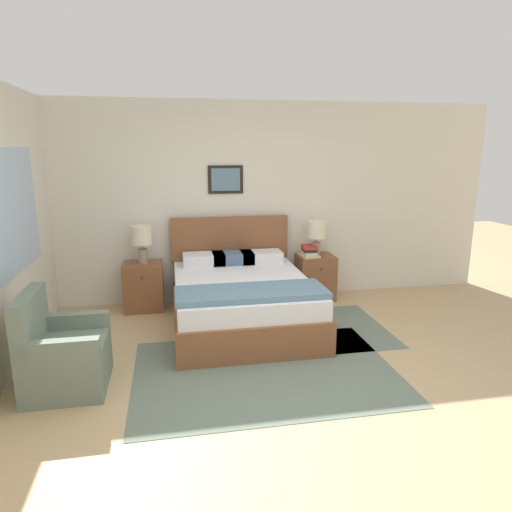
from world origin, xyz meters
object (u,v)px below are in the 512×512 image
Objects in this scene: armchair at (62,355)px; table_lamp_near_window at (142,238)px; bed at (241,299)px; table_lamp_by_door at (316,232)px; nightstand_by_door at (315,277)px; nightstand_near_window at (144,286)px.

table_lamp_near_window is at bearing 162.33° from armchair.
bed is 4.19× the size of table_lamp_by_door.
bed reaches higher than armchair.
nightstand_by_door is 1.28× the size of table_lamp_by_door.
table_lamp_by_door is (-0.01, -0.00, 0.62)m from nightstand_by_door.
nightstand_near_window is 2.34m from table_lamp_by_door.
armchair is 1.81× the size of table_lamp_near_window.
table_lamp_near_window is at bearing -179.88° from nightstand_by_door.
nightstand_by_door is at bearing 43.42° from table_lamp_by_door.
nightstand_by_door is at bearing 33.81° from bed.
table_lamp_near_window reaches higher than armchair.
bed is at bearing -146.19° from nightstand_by_door.
nightstand_near_window is at bearing 162.71° from armchair.
bed is 1.36m from nightstand_by_door.
nightstand_near_window is at bearing 180.00° from nightstand_by_door.
armchair is 2.07m from table_lamp_near_window.
nightstand_near_window is 1.00× the size of nightstand_by_door.
bed is 4.19× the size of table_lamp_near_window.
nightstand_by_door is (2.85, 1.89, 0.01)m from armchair.
table_lamp_near_window and table_lamp_by_door have the same top height.
table_lamp_by_door reaches higher than nightstand_by_door.
table_lamp_by_door is at bearing 33.76° from bed.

